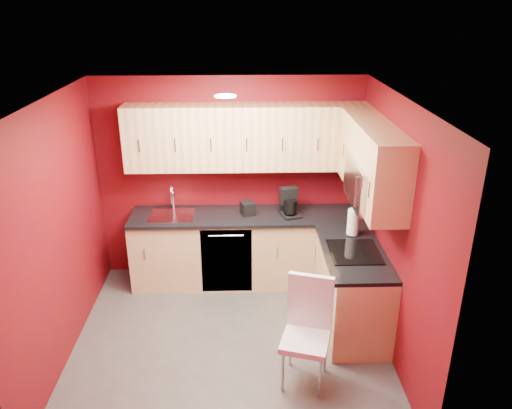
{
  "coord_description": "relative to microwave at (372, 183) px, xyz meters",
  "views": [
    {
      "loc": [
        0.14,
        -4.28,
        3.32
      ],
      "look_at": [
        0.29,
        0.55,
        1.31
      ],
      "focal_mm": 35.0,
      "sensor_mm": 36.0,
      "label": 1
    }
  ],
  "objects": [
    {
      "name": "dishwasher_front",
      "position": [
        -1.44,
        0.71,
        -1.22
      ],
      "size": [
        0.6,
        0.02,
        0.82
      ],
      "primitive_type": "cube",
      "color": "black",
      "rests_on": "base_cabinets_back"
    },
    {
      "name": "countertop_right",
      "position": [
        -0.11,
        0.04,
        -0.77
      ],
      "size": [
        0.63,
        1.27,
        0.04
      ],
      "primitive_type": "cube",
      "color": "black",
      "rests_on": "base_cabinets_right"
    },
    {
      "name": "countertop_back",
      "position": [
        -1.19,
        0.99,
        -0.77
      ],
      "size": [
        2.8,
        0.63,
        0.04
      ],
      "primitive_type": "cube",
      "color": "black",
      "rests_on": "base_cabinets_back"
    },
    {
      "name": "coffee_maker",
      "position": [
        -0.68,
        0.93,
        -0.58
      ],
      "size": [
        0.27,
        0.32,
        0.34
      ],
      "primitive_type": null,
      "rotation": [
        0.0,
        0.0,
        0.3
      ],
      "color": "black",
      "rests_on": "countertop_back"
    },
    {
      "name": "base_cabinets_back",
      "position": [
        -1.19,
        1.0,
        -1.22
      ],
      "size": [
        2.8,
        0.6,
        0.87
      ],
      "primitive_type": "cube",
      "color": "#EAC385",
      "rests_on": "floor"
    },
    {
      "name": "floor",
      "position": [
        -1.39,
        -0.2,
        -1.66
      ],
      "size": [
        3.2,
        3.2,
        0.0
      ],
      "primitive_type": "plane",
      "color": "#4E4C49",
      "rests_on": "ground"
    },
    {
      "name": "ceiling",
      "position": [
        -1.39,
        -0.2,
        0.84
      ],
      "size": [
        3.2,
        3.2,
        0.0
      ],
      "primitive_type": "plane",
      "rotation": [
        3.14,
        0.0,
        0.0
      ],
      "color": "white",
      "rests_on": "wall_back"
    },
    {
      "name": "microwave",
      "position": [
        0.0,
        0.0,
        0.0
      ],
      "size": [
        0.42,
        0.76,
        0.42
      ],
      "color": "silver",
      "rests_on": "upper_cabinets_right"
    },
    {
      "name": "upper_cabinets_back",
      "position": [
        -1.19,
        1.13,
        0.17
      ],
      "size": [
        2.8,
        0.35,
        0.75
      ],
      "primitive_type": "cube",
      "color": "#E4BE81",
      "rests_on": "wall_back"
    },
    {
      "name": "paper_towel",
      "position": [
        -0.05,
        0.41,
        -0.6
      ],
      "size": [
        0.2,
        0.2,
        0.3
      ],
      "primitive_type": null,
      "rotation": [
        0.0,
        0.0,
        0.18
      ],
      "color": "white",
      "rests_on": "countertop_right"
    },
    {
      "name": "cooktop",
      "position": [
        -0.11,
        0.0,
        -0.74
      ],
      "size": [
        0.5,
        0.55,
        0.01
      ],
      "primitive_type": "cube",
      "color": "black",
      "rests_on": "countertop_right"
    },
    {
      "name": "downlight",
      "position": [
        -1.39,
        0.1,
        0.82
      ],
      "size": [
        0.2,
        0.2,
        0.01
      ],
      "primitive_type": "cylinder",
      "color": "white",
      "rests_on": "ceiling"
    },
    {
      "name": "base_cabinets_right",
      "position": [
        -0.09,
        0.05,
        -1.22
      ],
      "size": [
        0.6,
        1.3,
        0.87
      ],
      "primitive_type": "cube",
      "color": "#EAC385",
      "rests_on": "floor"
    },
    {
      "name": "sink",
      "position": [
        -2.09,
        1.0,
        -0.72
      ],
      "size": [
        0.52,
        0.42,
        0.35
      ],
      "color": "silver",
      "rests_on": "countertop_back"
    },
    {
      "name": "upper_cabinets_right",
      "position": [
        0.03,
        0.24,
        0.23
      ],
      "size": [
        0.35,
        1.55,
        0.75
      ],
      "color": "#E4BE81",
      "rests_on": "wall_right"
    },
    {
      "name": "wall_front",
      "position": [
        -1.39,
        -1.7,
        -0.41
      ],
      "size": [
        3.2,
        0.0,
        3.2
      ],
      "primitive_type": "plane",
      "rotation": [
        -1.57,
        0.0,
        0.0
      ],
      "color": "#650909",
      "rests_on": "floor"
    },
    {
      "name": "wall_back",
      "position": [
        -1.39,
        1.3,
        -0.41
      ],
      "size": [
        3.2,
        0.0,
        3.2
      ],
      "primitive_type": "plane",
      "rotation": [
        1.57,
        0.0,
        0.0
      ],
      "color": "#650909",
      "rests_on": "floor"
    },
    {
      "name": "napkin_holder",
      "position": [
        -1.19,
        0.99,
        -0.67
      ],
      "size": [
        0.19,
        0.19,
        0.16
      ],
      "primitive_type": null,
      "rotation": [
        0.0,
        0.0,
        0.38
      ],
      "color": "black",
      "rests_on": "countertop_back"
    },
    {
      "name": "dining_chair",
      "position": [
        -0.69,
        -0.81,
        -1.15
      ],
      "size": [
        0.52,
        0.54,
        1.03
      ],
      "primitive_type": null,
      "rotation": [
        0.0,
        0.0,
        -0.29
      ],
      "color": "white",
      "rests_on": "floor"
    },
    {
      "name": "wall_left",
      "position": [
        -2.99,
        -0.2,
        -0.41
      ],
      "size": [
        0.0,
        3.0,
        3.0
      ],
      "primitive_type": "plane",
      "rotation": [
        1.57,
        0.0,
        1.57
      ],
      "color": "#650909",
      "rests_on": "floor"
    },
    {
      "name": "wall_right",
      "position": [
        0.21,
        -0.2,
        -0.41
      ],
      "size": [
        0.0,
        3.0,
        3.0
      ],
      "primitive_type": "plane",
      "rotation": [
        1.57,
        0.0,
        -1.57
      ],
      "color": "#650909",
      "rests_on": "floor"
    }
  ]
}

